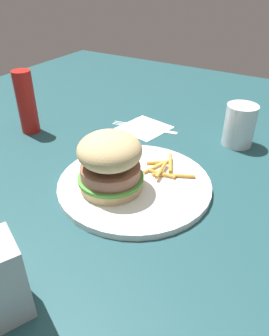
{
  "coord_description": "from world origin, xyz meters",
  "views": [
    {
      "loc": [
        -0.24,
        0.45,
        0.37
      ],
      "look_at": [
        0.02,
        0.01,
        0.04
      ],
      "focal_mm": 35.23,
      "sensor_mm": 36.0,
      "label": 1
    }
  ],
  "objects_px": {
    "fork": "(144,127)",
    "drink_glass": "(239,128)",
    "ketchup_bottle": "(26,102)",
    "fries_pile": "(164,169)",
    "plate": "(134,184)",
    "sandwich": "(110,162)",
    "napkin": "(144,128)"
  },
  "relations": [
    {
      "from": "plate",
      "to": "napkin",
      "type": "height_order",
      "value": "plate"
    },
    {
      "from": "fries_pile",
      "to": "napkin",
      "type": "bearing_deg",
      "value": -50.17
    },
    {
      "from": "drink_glass",
      "to": "ketchup_bottle",
      "type": "relative_size",
      "value": 0.63
    },
    {
      "from": "napkin",
      "to": "drink_glass",
      "type": "relative_size",
      "value": 1.16
    },
    {
      "from": "fries_pile",
      "to": "drink_glass",
      "type": "xyz_separation_m",
      "value": [
        -0.08,
        -0.21,
        0.02
      ]
    },
    {
      "from": "sandwich",
      "to": "napkin",
      "type": "distance_m",
      "value": 0.29
    },
    {
      "from": "sandwich",
      "to": "plate",
      "type": "bearing_deg",
      "value": -126.9
    },
    {
      "from": "sandwich",
      "to": "napkin",
      "type": "relative_size",
      "value": 1.08
    },
    {
      "from": "ketchup_bottle",
      "to": "sandwich",
      "type": "bearing_deg",
      "value": 161.42
    },
    {
      "from": "napkin",
      "to": "ketchup_bottle",
      "type": "xyz_separation_m",
      "value": [
        0.23,
        0.16,
        0.07
      ]
    },
    {
      "from": "napkin",
      "to": "drink_glass",
      "type": "xyz_separation_m",
      "value": [
        -0.23,
        -0.04,
        0.04
      ]
    },
    {
      "from": "sandwich",
      "to": "fork",
      "type": "xyz_separation_m",
      "value": [
        0.08,
        -0.27,
        -0.06
      ]
    },
    {
      "from": "sandwich",
      "to": "ketchup_bottle",
      "type": "relative_size",
      "value": 0.79
    },
    {
      "from": "plate",
      "to": "ketchup_bottle",
      "type": "height_order",
      "value": "ketchup_bottle"
    },
    {
      "from": "napkin",
      "to": "sandwich",
      "type": "bearing_deg",
      "value": 107.25
    },
    {
      "from": "fork",
      "to": "drink_glass",
      "type": "height_order",
      "value": "drink_glass"
    },
    {
      "from": "plate",
      "to": "ketchup_bottle",
      "type": "distance_m",
      "value": 0.36
    },
    {
      "from": "sandwich",
      "to": "napkin",
      "type": "xyz_separation_m",
      "value": [
        0.08,
        -0.27,
        -0.06
      ]
    },
    {
      "from": "plate",
      "to": "fork",
      "type": "bearing_deg",
      "value": -64.07
    },
    {
      "from": "fries_pile",
      "to": "drink_glass",
      "type": "height_order",
      "value": "drink_glass"
    },
    {
      "from": "napkin",
      "to": "fork",
      "type": "bearing_deg",
      "value": 8.5
    },
    {
      "from": "sandwich",
      "to": "fries_pile",
      "type": "relative_size",
      "value": 1.12
    },
    {
      "from": "sandwich",
      "to": "napkin",
      "type": "bearing_deg",
      "value": -72.75
    },
    {
      "from": "drink_glass",
      "to": "ketchup_bottle",
      "type": "distance_m",
      "value": 0.5
    },
    {
      "from": "plate",
      "to": "sandwich",
      "type": "xyz_separation_m",
      "value": [
        0.03,
        0.04,
        0.06
      ]
    },
    {
      "from": "plate",
      "to": "sandwich",
      "type": "relative_size",
      "value": 2.41
    },
    {
      "from": "napkin",
      "to": "fork",
      "type": "relative_size",
      "value": 0.63
    },
    {
      "from": "fork",
      "to": "ketchup_bottle",
      "type": "distance_m",
      "value": 0.29
    },
    {
      "from": "sandwich",
      "to": "drink_glass",
      "type": "xyz_separation_m",
      "value": [
        -0.14,
        -0.31,
        -0.02
      ]
    },
    {
      "from": "sandwich",
      "to": "ketchup_bottle",
      "type": "xyz_separation_m",
      "value": [
        0.32,
        -0.11,
        0.01
      ]
    },
    {
      "from": "sandwich",
      "to": "drink_glass",
      "type": "distance_m",
      "value": 0.34
    },
    {
      "from": "fries_pile",
      "to": "fork",
      "type": "distance_m",
      "value": 0.22
    }
  ]
}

